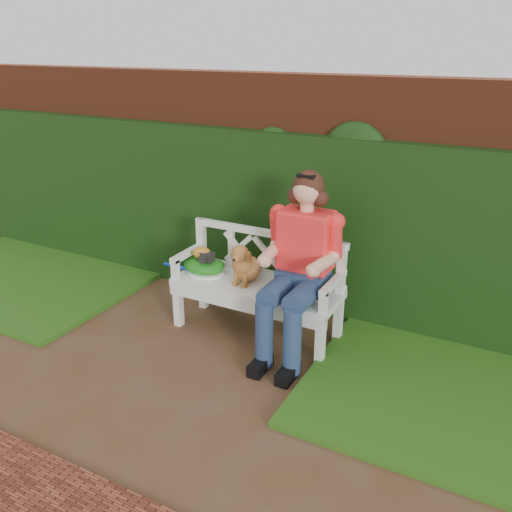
% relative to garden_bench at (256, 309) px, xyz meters
% --- Properties ---
extents(ground, '(60.00, 60.00, 0.00)m').
position_rel_garden_bench_xyz_m(ground, '(-0.42, -1.01, -0.24)').
color(ground, '#533119').
extents(brick_wall, '(10.00, 0.30, 2.20)m').
position_rel_garden_bench_xyz_m(brick_wall, '(-0.42, 0.89, 0.86)').
color(brick_wall, maroon).
rests_on(brick_wall, ground).
extents(ivy_hedge, '(10.00, 0.18, 1.70)m').
position_rel_garden_bench_xyz_m(ivy_hedge, '(-0.42, 0.67, 0.61)').
color(ivy_hedge, '#1B3412').
rests_on(ivy_hedge, ground).
extents(grass_left, '(2.60, 2.00, 0.05)m').
position_rel_garden_bench_xyz_m(grass_left, '(-2.82, -0.11, -0.21)').
color(grass_left, '#245511').
rests_on(grass_left, ground).
extents(grass_right, '(2.60, 2.00, 0.05)m').
position_rel_garden_bench_xyz_m(grass_right, '(1.98, -0.11, -0.21)').
color(grass_right, '#245511').
rests_on(grass_right, ground).
extents(garden_bench, '(1.62, 0.72, 0.48)m').
position_rel_garden_bench_xyz_m(garden_bench, '(0.00, 0.00, 0.00)').
color(garden_bench, white).
rests_on(garden_bench, ground).
extents(seated_woman, '(0.96, 1.08, 1.58)m').
position_rel_garden_bench_xyz_m(seated_woman, '(0.44, -0.02, 0.55)').
color(seated_woman, '#D74256').
rests_on(seated_woman, ground).
extents(dog, '(0.32, 0.39, 0.38)m').
position_rel_garden_bench_xyz_m(dog, '(-0.11, 0.01, 0.43)').
color(dog, brown).
rests_on(dog, garden_bench).
extents(tennis_racket, '(0.71, 0.37, 0.03)m').
position_rel_garden_bench_xyz_m(tennis_racket, '(-0.54, -0.02, 0.26)').
color(tennis_racket, silver).
rests_on(tennis_racket, garden_bench).
extents(green_bag, '(0.43, 0.35, 0.13)m').
position_rel_garden_bench_xyz_m(green_bag, '(-0.55, 0.02, 0.31)').
color(green_bag, '#137322').
rests_on(green_bag, garden_bench).
extents(camera_item, '(0.13, 0.10, 0.08)m').
position_rel_garden_bench_xyz_m(camera_item, '(-0.50, -0.01, 0.41)').
color(camera_item, black).
rests_on(camera_item, green_bag).
extents(baseball_glove, '(0.21, 0.18, 0.11)m').
position_rel_garden_bench_xyz_m(baseball_glove, '(-0.57, 0.01, 0.43)').
color(baseball_glove, orange).
rests_on(baseball_glove, green_bag).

